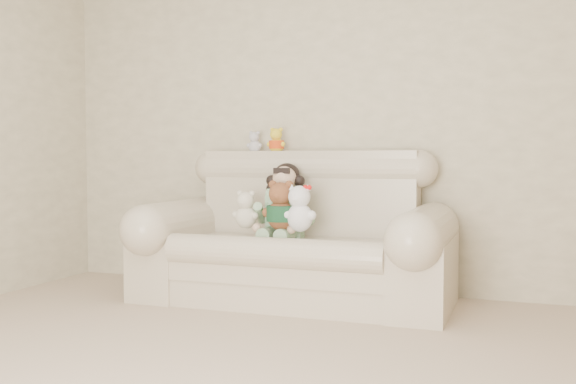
% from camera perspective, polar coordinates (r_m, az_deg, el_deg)
% --- Properties ---
extents(wall_back, '(4.50, 0.00, 4.50)m').
position_cam_1_polar(wall_back, '(4.87, 4.78, 6.78)').
color(wall_back, beige).
rests_on(wall_back, ground).
extents(sofa, '(2.10, 0.95, 1.03)m').
position_cam_1_polar(sofa, '(4.46, 0.44, -2.96)').
color(sofa, beige).
rests_on(sofa, floor).
extents(seated_child, '(0.35, 0.42, 0.53)m').
position_cam_1_polar(seated_child, '(4.55, -0.27, -0.69)').
color(seated_child, '#2E7E30').
rests_on(seated_child, sofa).
extents(brown_teddy, '(0.28, 0.23, 0.38)m').
position_cam_1_polar(brown_teddy, '(4.35, -0.62, -0.76)').
color(brown_teddy, brown).
rests_on(brown_teddy, sofa).
extents(white_cat, '(0.28, 0.25, 0.36)m').
position_cam_1_polar(white_cat, '(4.27, 1.03, -0.99)').
color(white_cat, white).
rests_on(white_cat, sofa).
extents(cream_teddy, '(0.23, 0.20, 0.30)m').
position_cam_1_polar(cream_teddy, '(4.47, -3.64, -1.21)').
color(cream_teddy, silver).
rests_on(cream_teddy, sofa).
extents(yellow_mini_bear, '(0.16, 0.14, 0.22)m').
position_cam_1_polar(yellow_mini_bear, '(4.84, -1.00, 4.68)').
color(yellow_mini_bear, yellow).
rests_on(yellow_mini_bear, sofa).
extents(grey_mini_plush, '(0.14, 0.12, 0.19)m').
position_cam_1_polar(grey_mini_plush, '(4.93, -2.89, 4.49)').
color(grey_mini_plush, silver).
rests_on(grey_mini_plush, sofa).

